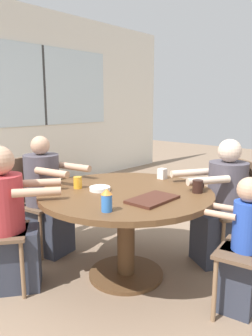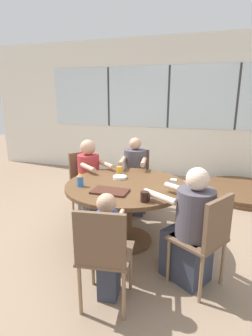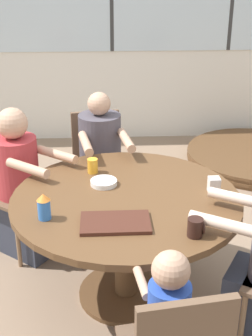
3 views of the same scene
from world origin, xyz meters
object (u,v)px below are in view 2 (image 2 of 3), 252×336
Objects in this scene: sippy_cup at (80,179)px; folded_table_stack at (243,191)px; chair_for_man_blue_shirt at (207,234)px; person_woman_green_shirt at (90,182)px; chair_for_man_teal_shirt at (136,173)px; milk_carton_small at (173,183)px; bowl_white_shallow at (120,177)px; juice_glass at (119,170)px; coffee_mug at (145,197)px; person_man_teal_shirt at (135,179)px; person_toddler at (108,249)px; chair_for_woman_green_shirt at (85,177)px; person_man_blue_shirt at (190,232)px; chair_for_toddler at (103,251)px.

sippy_cup is 3.07m from folded_table_stack.
chair_for_man_blue_shirt is 5.95× the size of sippy_cup.
person_woman_green_shirt is at bearing -145.15° from folded_table_stack.
chair_for_man_teal_shirt is (-1.06, 1.57, 0.00)m from chair_for_man_blue_shirt.
sippy_cup is (-1.33, 0.31, 0.26)m from chair_for_man_blue_shirt.
person_woman_green_shirt is at bearing 108.13° from sippy_cup.
milk_carton_small is 0.57× the size of bowl_white_shallow.
milk_carton_small reaches higher than bowl_white_shallow.
chair_for_man_blue_shirt is 1.42m from juice_glass.
juice_glass is at bearing 123.66° from coffee_mug.
person_man_teal_shirt reaches higher than chair_for_man_blue_shirt.
chair_for_man_teal_shirt is 0.94× the size of person_toddler.
person_woman_green_shirt is 2.69m from folded_table_stack.
chair_for_man_teal_shirt is at bearing 158.45° from chair_for_woman_green_shirt.
person_woman_green_shirt is 11.49× the size of juice_glass.
juice_glass is (0.50, -0.20, 0.27)m from person_woman_green_shirt.
coffee_mug is 2.84m from folded_table_stack.
person_man_teal_shirt is at bearing 90.61° from person_toddler.
person_toddler is 0.93m from sippy_cup.
coffee_mug is 1.05× the size of milk_carton_small.
person_man_teal_shirt is at bearing 67.74° from chair_for_man_blue_shirt.
person_woman_green_shirt reaches higher than chair_for_man_blue_shirt.
milk_carton_small is at bearing 104.83° from person_woman_green_shirt.
person_woman_green_shirt is 0.72m from bowl_white_shallow.
chair_for_woman_green_shirt is at bearing 86.99° from chair_for_man_blue_shirt.
chair_for_man_teal_shirt is at bearing 87.82° from juice_glass.
person_man_blue_shirt is (-0.15, 0.09, -0.05)m from chair_for_man_blue_shirt.
chair_for_man_blue_shirt is at bearing -10.41° from coffee_mug.
chair_for_woman_green_shirt reaches higher than coffee_mug.
juice_glass is (-0.94, 0.79, 0.28)m from person_man_blue_shirt.
person_toddler is at bearing 155.99° from person_man_blue_shirt.
chair_for_toddler reaches higher than sippy_cup.
person_man_blue_shirt reaches higher than chair_for_toddler.
chair_for_man_blue_shirt is 1.25m from bowl_white_shallow.
chair_for_woman_green_shirt is 2.08m from chair_for_man_blue_shirt.
chair_for_man_blue_shirt is at bearing 93.01° from chair_for_woman_green_shirt.
milk_carton_small is at bearing 103.18° from chair_for_woman_green_shirt.
person_man_blue_shirt is 1.26m from juice_glass.
person_man_teal_shirt is 1.41m from coffee_mug.
folded_table_stack is at bearing 162.36° from person_woman_green_shirt.
bowl_white_shallow is 0.11× the size of folded_table_stack.
bowl_white_shallow is (-0.45, 0.60, -0.03)m from coffee_mug.
person_woman_green_shirt is 1.00× the size of person_man_blue_shirt.
juice_glass is (-0.32, 1.22, 0.31)m from person_toddler.
sippy_cup is 1.61× the size of milk_carton_small.
person_toddler is 0.57m from coffee_mug.
chair_for_woman_green_shirt is 1.49m from milk_carton_small.
chair_for_man_blue_shirt is at bearing 93.27° from person_woman_green_shirt.
chair_for_man_teal_shirt is 0.89m from bowl_white_shallow.
chair_for_man_teal_shirt reaches higher than folded_table_stack.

